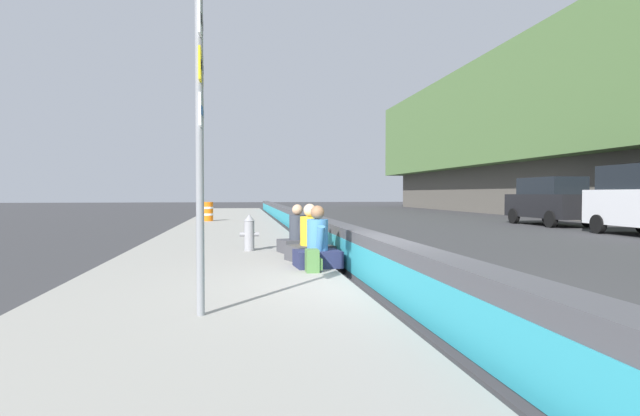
{
  "coord_description": "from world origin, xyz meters",
  "views": [
    {
      "loc": [
        -7.29,
        2.15,
        1.52
      ],
      "look_at": [
        8.21,
        -0.29,
        1.07
      ],
      "focal_mm": 28.16,
      "sensor_mm": 36.0,
      "label": 1
    }
  ],
  "objects_px": {
    "route_sign_post": "(200,130)",
    "seated_person_rear": "(297,237)",
    "construction_barrel": "(208,211)",
    "seated_person_foreground": "(317,248)",
    "fire_hydrant": "(249,232)",
    "seated_person_middle": "(310,243)",
    "parked_car_fourth": "(550,201)",
    "backpack": "(313,261)"
  },
  "relations": [
    {
      "from": "seated_person_rear",
      "to": "parked_car_fourth",
      "type": "height_order",
      "value": "parked_car_fourth"
    },
    {
      "from": "route_sign_post",
      "to": "backpack",
      "type": "xyz_separation_m",
      "value": [
        2.91,
        -1.69,
        -1.9
      ]
    },
    {
      "from": "route_sign_post",
      "to": "seated_person_foreground",
      "type": "bearing_deg",
      "value": -28.07
    },
    {
      "from": "seated_person_foreground",
      "to": "route_sign_post",
      "type": "bearing_deg",
      "value": 151.93
    },
    {
      "from": "seated_person_foreground",
      "to": "seated_person_rear",
      "type": "bearing_deg",
      "value": 2.77
    },
    {
      "from": "fire_hydrant",
      "to": "backpack",
      "type": "height_order",
      "value": "fire_hydrant"
    },
    {
      "from": "fire_hydrant",
      "to": "construction_barrel",
      "type": "xyz_separation_m",
      "value": [
        13.45,
        1.84,
        0.03
      ]
    },
    {
      "from": "backpack",
      "to": "parked_car_fourth",
      "type": "xyz_separation_m",
      "value": [
        13.12,
        -13.26,
        0.85
      ]
    },
    {
      "from": "seated_person_rear",
      "to": "construction_barrel",
      "type": "height_order",
      "value": "seated_person_rear"
    },
    {
      "from": "route_sign_post",
      "to": "seated_person_middle",
      "type": "height_order",
      "value": "route_sign_post"
    },
    {
      "from": "route_sign_post",
      "to": "construction_barrel",
      "type": "relative_size",
      "value": 3.79
    },
    {
      "from": "seated_person_rear",
      "to": "backpack",
      "type": "relative_size",
      "value": 2.82
    },
    {
      "from": "seated_person_middle",
      "to": "backpack",
      "type": "height_order",
      "value": "seated_person_middle"
    },
    {
      "from": "route_sign_post",
      "to": "backpack",
      "type": "distance_m",
      "value": 3.86
    },
    {
      "from": "route_sign_post",
      "to": "seated_person_rear",
      "type": "bearing_deg",
      "value": -16.65
    },
    {
      "from": "seated_person_middle",
      "to": "parked_car_fourth",
      "type": "distance_m",
      "value": 17.53
    },
    {
      "from": "backpack",
      "to": "seated_person_foreground",
      "type": "bearing_deg",
      "value": -16.36
    },
    {
      "from": "seated_person_foreground",
      "to": "seated_person_rear",
      "type": "relative_size",
      "value": 1.03
    },
    {
      "from": "seated_person_foreground",
      "to": "backpack",
      "type": "bearing_deg",
      "value": 163.64
    },
    {
      "from": "route_sign_post",
      "to": "seated_person_middle",
      "type": "bearing_deg",
      "value": -22.75
    },
    {
      "from": "seated_person_rear",
      "to": "seated_person_foreground",
      "type": "bearing_deg",
      "value": -177.23
    },
    {
      "from": "parked_car_fourth",
      "to": "seated_person_middle",
      "type": "bearing_deg",
      "value": 131.57
    },
    {
      "from": "seated_person_foreground",
      "to": "backpack",
      "type": "height_order",
      "value": "seated_person_foreground"
    },
    {
      "from": "seated_person_rear",
      "to": "parked_car_fourth",
      "type": "relative_size",
      "value": 0.23
    },
    {
      "from": "seated_person_foreground",
      "to": "construction_barrel",
      "type": "distance_m",
      "value": 16.61
    },
    {
      "from": "fire_hydrant",
      "to": "seated_person_middle",
      "type": "relative_size",
      "value": 0.75
    },
    {
      "from": "fire_hydrant",
      "to": "backpack",
      "type": "distance_m",
      "value": 3.64
    },
    {
      "from": "construction_barrel",
      "to": "route_sign_post",
      "type": "bearing_deg",
      "value": -176.55
    },
    {
      "from": "fire_hydrant",
      "to": "seated_person_foreground",
      "type": "height_order",
      "value": "seated_person_foreground"
    },
    {
      "from": "fire_hydrant",
      "to": "backpack",
      "type": "xyz_separation_m",
      "value": [
        -3.47,
        -1.05,
        -0.25
      ]
    },
    {
      "from": "fire_hydrant",
      "to": "seated_person_rear",
      "type": "bearing_deg",
      "value": -114.71
    },
    {
      "from": "route_sign_post",
      "to": "parked_car_fourth",
      "type": "xyz_separation_m",
      "value": [
        16.03,
        -14.95,
        -1.05
      ]
    },
    {
      "from": "fire_hydrant",
      "to": "seated_person_foreground",
      "type": "relative_size",
      "value": 0.76
    },
    {
      "from": "parked_car_fourth",
      "to": "seated_person_foreground",
      "type": "bearing_deg",
      "value": 133.75
    },
    {
      "from": "seated_person_middle",
      "to": "construction_barrel",
      "type": "distance_m",
      "value": 15.72
    },
    {
      "from": "seated_person_middle",
      "to": "backpack",
      "type": "xyz_separation_m",
      "value": [
        -1.5,
        0.15,
        -0.17
      ]
    },
    {
      "from": "route_sign_post",
      "to": "backpack",
      "type": "bearing_deg",
      "value": -30.22
    },
    {
      "from": "parked_car_fourth",
      "to": "route_sign_post",
      "type": "bearing_deg",
      "value": 136.99
    },
    {
      "from": "backpack",
      "to": "construction_barrel",
      "type": "xyz_separation_m",
      "value": [
        16.93,
        2.89,
        0.28
      ]
    },
    {
      "from": "seated_person_rear",
      "to": "construction_barrel",
      "type": "bearing_deg",
      "value": 11.92
    },
    {
      "from": "route_sign_post",
      "to": "parked_car_fourth",
      "type": "height_order",
      "value": "route_sign_post"
    },
    {
      "from": "seated_person_foreground",
      "to": "seated_person_middle",
      "type": "height_order",
      "value": "seated_person_middle"
    }
  ]
}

